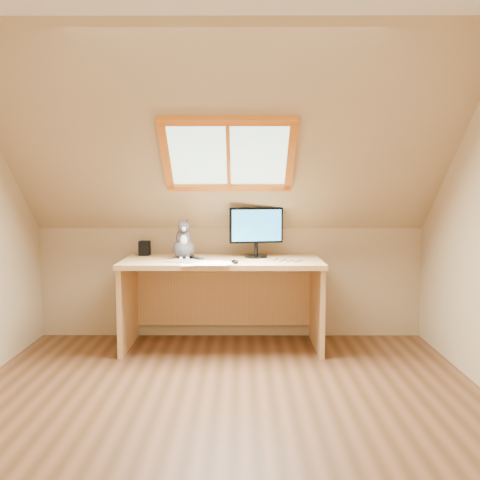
{
  "coord_description": "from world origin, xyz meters",
  "views": [
    {
      "loc": [
        0.1,
        -3.11,
        1.38
      ],
      "look_at": [
        0.09,
        1.0,
        0.97
      ],
      "focal_mm": 40.0,
      "sensor_mm": 36.0,
      "label": 1
    }
  ],
  "objects": [
    {
      "name": "cat",
      "position": [
        -0.39,
        1.41,
        0.89
      ],
      "size": [
        0.22,
        0.26,
        0.35
      ],
      "color": "#47413E",
      "rests_on": "desk"
    },
    {
      "name": "ground",
      "position": [
        0.0,
        0.0,
        0.0
      ],
      "size": [
        3.5,
        3.5,
        0.0
      ],
      "primitive_type": "plane",
      "color": "brown",
      "rests_on": "ground"
    },
    {
      "name": "cables",
      "position": [
        0.38,
        1.26,
        0.77
      ],
      "size": [
        0.51,
        0.26,
        0.01
      ],
      "color": "silver",
      "rests_on": "desk"
    },
    {
      "name": "room_shell",
      "position": [
        0.0,
        -0.09,
        1.43
      ],
      "size": [
        3.52,
        3.52,
        2.41
      ],
      "color": "tan",
      "rests_on": "ground"
    },
    {
      "name": "desk_speaker",
      "position": [
        -0.77,
        1.63,
        0.83
      ],
      "size": [
        0.1,
        0.1,
        0.13
      ],
      "primitive_type": "cube",
      "rotation": [
        0.0,
        0.0,
        -0.1
      ],
      "color": "black",
      "rests_on": "desk"
    },
    {
      "name": "mouse",
      "position": [
        0.05,
        1.13,
        0.78
      ],
      "size": [
        0.09,
        0.11,
        0.03
      ],
      "primitive_type": "ellipsoid",
      "rotation": [
        0.0,
        0.0,
        0.42
      ],
      "color": "black",
      "rests_on": "desk"
    },
    {
      "name": "papers",
      "position": [
        -0.17,
        1.12,
        0.77
      ],
      "size": [
        0.35,
        0.3,
        0.01
      ],
      "color": "white",
      "rests_on": "desk"
    },
    {
      "name": "desk",
      "position": [
        -0.06,
        1.45,
        0.54
      ],
      "size": [
        1.68,
        0.74,
        0.77
      ],
      "color": "#DFB16A",
      "rests_on": "ground"
    },
    {
      "name": "monitor",
      "position": [
        0.23,
        1.5,
        1.02
      ],
      "size": [
        0.47,
        0.2,
        0.43
      ],
      "color": "black",
      "rests_on": "desk"
    },
    {
      "name": "graphics_tablet",
      "position": [
        -0.37,
        1.21,
        0.77
      ],
      "size": [
        0.31,
        0.26,
        0.01
      ],
      "primitive_type": "cube",
      "rotation": [
        0.0,
        0.0,
        -0.37
      ],
      "color": "#B2B2B7",
      "rests_on": "desk"
    }
  ]
}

